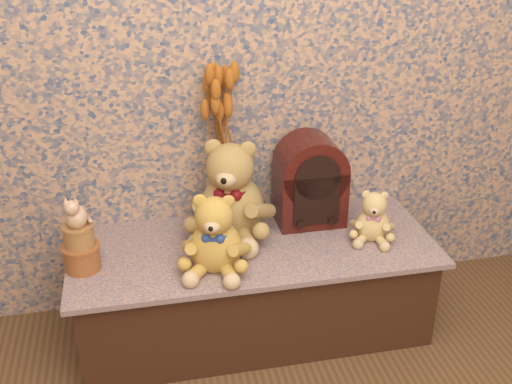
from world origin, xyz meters
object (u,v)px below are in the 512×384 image
Objects in this scene: cathedral_radio at (310,179)px; teddy_large at (232,184)px; ceramic_vase at (222,202)px; teddy_small at (373,213)px; cat_figurine at (75,210)px; biscuit_tin_lower at (82,257)px; teddy_medium at (215,228)px.

teddy_large is at bearing -175.14° from cathedral_radio.
cathedral_radio is 1.86× the size of ceramic_vase.
teddy_small is 1.07m from cat_figurine.
teddy_small is at bearing 5.10° from teddy_large.
teddy_small is at bearing -0.25° from biscuit_tin_lower.
biscuit_tin_lower is (-0.55, -0.15, -0.16)m from teddy_large.
teddy_medium is 0.48m from cathedral_radio.
teddy_medium is 1.57× the size of ceramic_vase.
ceramic_vase is at bearing 93.47° from teddy_medium.
ceramic_vase is (-0.34, 0.04, -0.08)m from cathedral_radio.
teddy_small is at bearing 13.24° from cat_figurine.
teddy_large reaches higher than teddy_small.
teddy_large is at bearing 83.30° from teddy_medium.
cathedral_radio is 0.89m from biscuit_tin_lower.
teddy_large reaches higher than cathedral_radio.
teddy_small is at bearing -22.37° from ceramic_vase.
teddy_small is 0.59× the size of cathedral_radio.
cathedral_radio is at bearing 26.85° from teddy_large.
cathedral_radio reaches higher than ceramic_vase.
cat_figurine reaches higher than teddy_small.
ceramic_vase is at bearing 179.58° from teddy_small.
teddy_large is 1.34× the size of teddy_medium.
cathedral_radio is at bearing 48.34° from teddy_medium.
teddy_large is 0.57m from cat_figurine.
cat_figurine is (-0.45, 0.08, 0.08)m from teddy_medium.
cathedral_radio reaches higher than biscuit_tin_lower.
ceramic_vase reaches higher than biscuit_tin_lower.
teddy_medium is 0.61m from teddy_small.
teddy_large is 2.11× the size of ceramic_vase.
cathedral_radio reaches higher than cat_figurine.
cathedral_radio is at bearing 25.00° from cat_figurine.
ceramic_vase is 1.58× the size of cat_figurine.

